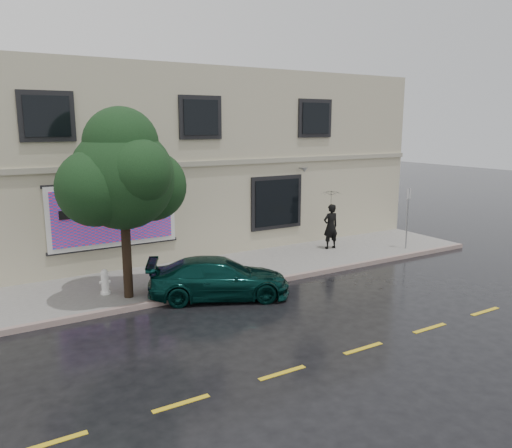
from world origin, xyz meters
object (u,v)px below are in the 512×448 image
car (219,278)px  street_tree (123,179)px  fire_hydrant (105,282)px  pedestrian (331,226)px

car → street_tree: street_tree is taller
street_tree → fire_hydrant: (-0.50, 0.60, -3.01)m
fire_hydrant → pedestrian: bearing=28.2°
fire_hydrant → street_tree: bearing=-27.3°
pedestrian → fire_hydrant: bearing=10.5°
car → fire_hydrant: size_ratio=5.49×
pedestrian → street_tree: 9.00m
car → fire_hydrant: car is taller
car → fire_hydrant: (-2.87, 1.60, -0.08)m
pedestrian → street_tree: (-8.52, -1.48, 2.48)m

